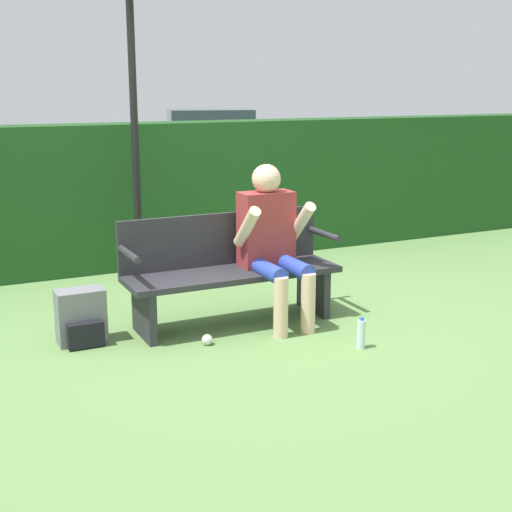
{
  "coord_description": "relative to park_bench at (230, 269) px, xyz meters",
  "views": [
    {
      "loc": [
        -2.16,
        -4.9,
        1.84
      ],
      "look_at": [
        0.15,
        -0.1,
        0.56
      ],
      "focal_mm": 50.0,
      "sensor_mm": 36.0,
      "label": 1
    }
  ],
  "objects": [
    {
      "name": "signpost",
      "position": [
        -0.28,
        1.54,
        1.19
      ],
      "size": [
        0.32,
        0.09,
        2.92
      ],
      "color": "black",
      "rests_on": "ground"
    },
    {
      "name": "litter_crumple",
      "position": [
        -0.36,
        -0.42,
        -0.39
      ],
      "size": [
        0.08,
        0.08,
        0.08
      ],
      "color": "silver",
      "rests_on": "ground"
    },
    {
      "name": "parked_car",
      "position": [
        4.12,
        10.57,
        0.18
      ],
      "size": [
        4.22,
        2.69,
        1.29
      ],
      "rotation": [
        0.0,
        0.0,
        -0.26
      ],
      "color": "silver",
      "rests_on": "ground"
    },
    {
      "name": "park_bench",
      "position": [
        0.0,
        0.0,
        0.0
      ],
      "size": [
        1.69,
        0.5,
        0.85
      ],
      "color": "#2D2D33",
      "rests_on": "ground"
    },
    {
      "name": "backpack",
      "position": [
        -1.17,
        0.02,
        -0.24
      ],
      "size": [
        0.34,
        0.27,
        0.4
      ],
      "color": "slate",
      "rests_on": "ground"
    },
    {
      "name": "person_seated",
      "position": [
        0.31,
        -0.12,
        0.25
      ],
      "size": [
        0.56,
        0.65,
        1.24
      ],
      "color": "#993333",
      "rests_on": "ground"
    },
    {
      "name": "ground_plane",
      "position": [
        0.0,
        -0.07,
        -0.43
      ],
      "size": [
        40.0,
        40.0,
        0.0
      ],
      "primitive_type": "plane",
      "color": "#668E4C"
    },
    {
      "name": "water_bottle",
      "position": [
        0.6,
        -0.96,
        -0.32
      ],
      "size": [
        0.06,
        0.06,
        0.23
      ],
      "color": "silver",
      "rests_on": "ground"
    },
    {
      "name": "hedge_back",
      "position": [
        0.0,
        2.1,
        0.3
      ],
      "size": [
        12.0,
        0.47,
        1.46
      ],
      "color": "#1E4C1E",
      "rests_on": "ground"
    }
  ]
}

